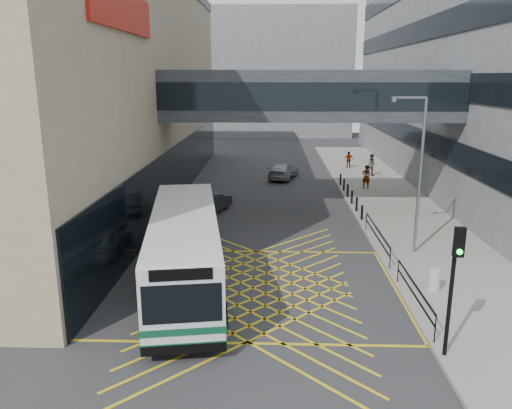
# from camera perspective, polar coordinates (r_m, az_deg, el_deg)

# --- Properties ---
(ground) EXTENTS (120.00, 120.00, 0.00)m
(ground) POSITION_cam_1_polar(r_m,az_deg,el_deg) (21.28, -0.37, -9.51)
(ground) COLOR #333335
(building_whsmith) EXTENTS (24.17, 42.00, 16.00)m
(building_whsmith) POSITION_cam_1_polar(r_m,az_deg,el_deg) (40.10, -26.61, 12.06)
(building_whsmith) COLOR gray
(building_whsmith) RESTS_ON ground
(building_far) EXTENTS (28.00, 16.00, 18.00)m
(building_far) POSITION_cam_1_polar(r_m,az_deg,el_deg) (79.48, -0.07, 14.74)
(building_far) COLOR slate
(building_far) RESTS_ON ground
(skybridge) EXTENTS (20.00, 4.10, 3.00)m
(skybridge) POSITION_cam_1_polar(r_m,az_deg,el_deg) (31.52, 6.10, 12.31)
(skybridge) COLOR #30353A
(skybridge) RESTS_ON ground
(pavement) EXTENTS (6.00, 54.00, 0.16)m
(pavement) POSITION_cam_1_polar(r_m,az_deg,el_deg) (36.41, 14.91, 0.37)
(pavement) COLOR gray
(pavement) RESTS_ON ground
(box_junction) EXTENTS (12.00, 9.00, 0.01)m
(box_junction) POSITION_cam_1_polar(r_m,az_deg,el_deg) (21.28, -0.37, -9.50)
(box_junction) COLOR gold
(box_junction) RESTS_ON ground
(bus) EXTENTS (4.46, 11.86, 3.25)m
(bus) POSITION_cam_1_polar(r_m,az_deg,el_deg) (20.93, -8.13, -4.96)
(bus) COLOR silver
(bus) RESTS_ON ground
(car_white) EXTENTS (1.96, 4.78, 1.52)m
(car_white) POSITION_cam_1_polar(r_m,az_deg,el_deg) (25.26, -9.66, -3.94)
(car_white) COLOR white
(car_white) RESTS_ON ground
(car_dark) EXTENTS (2.88, 4.57, 1.33)m
(car_dark) POSITION_cam_1_polar(r_m,az_deg,el_deg) (32.56, -5.21, 0.22)
(car_dark) COLOR black
(car_dark) RESTS_ON ground
(car_silver) EXTENTS (3.10, 5.00, 1.45)m
(car_silver) POSITION_cam_1_polar(r_m,az_deg,el_deg) (43.35, 3.15, 3.92)
(car_silver) COLOR gray
(car_silver) RESTS_ON ground
(traffic_light) EXTENTS (0.30, 0.49, 4.26)m
(traffic_light) POSITION_cam_1_polar(r_m,az_deg,el_deg) (16.15, 21.72, -7.37)
(traffic_light) COLOR black
(traffic_light) RESTS_ON pavement
(street_lamp) EXTENTS (1.72, 0.31, 7.58)m
(street_lamp) POSITION_cam_1_polar(r_m,az_deg,el_deg) (25.05, 17.95, 4.18)
(street_lamp) COLOR slate
(street_lamp) RESTS_ON pavement
(litter_bin) EXTENTS (0.50, 0.50, 0.86)m
(litter_bin) POSITION_cam_1_polar(r_m,az_deg,el_deg) (21.80, 19.68, -8.13)
(litter_bin) COLOR #ADA89E
(litter_bin) RESTS_ON pavement
(kerb_railings) EXTENTS (0.05, 12.54, 1.00)m
(kerb_railings) POSITION_cam_1_polar(r_m,az_deg,el_deg) (23.21, 15.24, -5.62)
(kerb_railings) COLOR black
(kerb_railings) RESTS_ON pavement
(bollards) EXTENTS (0.14, 10.14, 0.90)m
(bollards) POSITION_cam_1_polar(r_m,az_deg,el_deg) (35.77, 10.67, 1.24)
(bollards) COLOR black
(bollards) RESTS_ON pavement
(pedestrian_a) EXTENTS (0.80, 0.62, 1.83)m
(pedestrian_a) POSITION_cam_1_polar(r_m,az_deg,el_deg) (39.58, 12.47, 3.10)
(pedestrian_a) COLOR gray
(pedestrian_a) RESTS_ON pavement
(pedestrian_b) EXTENTS (0.97, 0.61, 1.90)m
(pedestrian_b) POSITION_cam_1_polar(r_m,az_deg,el_deg) (44.70, 13.12, 4.39)
(pedestrian_b) COLOR gray
(pedestrian_b) RESTS_ON pavement
(pedestrian_c) EXTENTS (0.96, 0.55, 1.55)m
(pedestrian_c) POSITION_cam_1_polar(r_m,az_deg,el_deg) (48.34, 10.55, 5.05)
(pedestrian_c) COLOR gray
(pedestrian_c) RESTS_ON pavement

